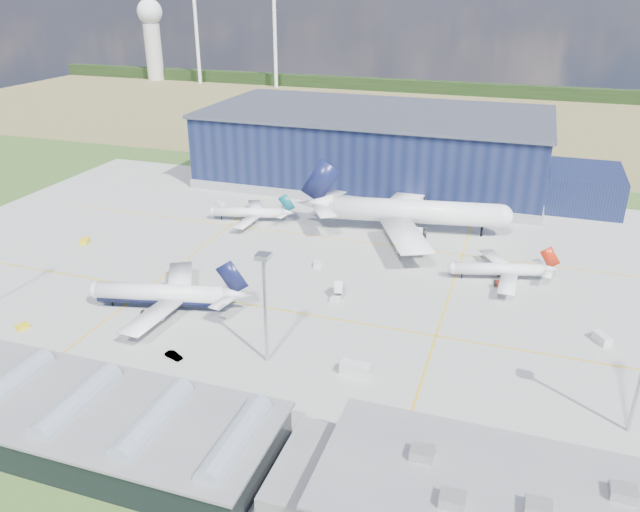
{
  "coord_description": "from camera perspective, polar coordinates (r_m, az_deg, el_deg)",
  "views": [
    {
      "loc": [
        53.14,
        -124.96,
        68.44
      ],
      "look_at": [
        8.37,
        7.12,
        6.81
      ],
      "focal_mm": 35.0,
      "sensor_mm": 36.0,
      "label": 1
    }
  ],
  "objects": [
    {
      "name": "airliner_red",
      "position": [
        160.29,
        16.03,
        -0.64
      ],
      "size": [
        33.92,
        33.5,
        9.07
      ],
      "primitive_type": null,
      "rotation": [
        0.0,
        0.0,
        3.4
      ],
      "color": "white",
      "rests_on": "ground"
    },
    {
      "name": "ground",
      "position": [
        152.07,
        -3.86,
        -2.97
      ],
      "size": [
        600.0,
        600.0,
        0.0
      ],
      "primitive_type": "plane",
      "color": "#395A21",
      "rests_on": "ground"
    },
    {
      "name": "gse_cart_b",
      "position": [
        210.38,
        -9.15,
        4.75
      ],
      "size": [
        3.88,
        3.37,
        1.41
      ],
      "primitive_type": "cube",
      "rotation": [
        0.0,
        0.0,
        1.12
      ],
      "color": "silver",
      "rests_on": "ground"
    },
    {
      "name": "airliner_navy",
      "position": [
        144.3,
        -14.41,
        -2.53
      ],
      "size": [
        45.14,
        44.52,
        12.36
      ],
      "primitive_type": null,
      "rotation": [
        0.0,
        0.0,
        3.36
      ],
      "color": "white",
      "rests_on": "ground"
    },
    {
      "name": "horizon_dressing",
      "position": [
        486.6,
        -12.18,
        19.31
      ],
      "size": [
        440.2,
        18.0,
        70.0
      ],
      "color": "white",
      "rests_on": "ground"
    },
    {
      "name": "gse_tug_a",
      "position": [
        189.23,
        -20.72,
        1.26
      ],
      "size": [
        3.27,
        4.01,
        1.45
      ],
      "primitive_type": "cube",
      "rotation": [
        0.0,
        0.0,
        0.39
      ],
      "color": "yellow",
      "rests_on": "ground"
    },
    {
      "name": "farmland",
      "position": [
        355.68,
        10.01,
        12.4
      ],
      "size": [
        600.0,
        220.0,
        0.01
      ],
      "primitive_type": "cube",
      "color": "olive",
      "rests_on": "ground"
    },
    {
      "name": "treeline",
      "position": [
        433.09,
        11.87,
        14.8
      ],
      "size": [
        600.0,
        8.0,
        8.0
      ],
      "primitive_type": "cube",
      "color": "black",
      "rests_on": "ground"
    },
    {
      "name": "airliner_regional",
      "position": [
        193.91,
        -6.6,
        4.42
      ],
      "size": [
        32.88,
        32.44,
        8.97
      ],
      "primitive_type": null,
      "rotation": [
        0.0,
        0.0,
        3.37
      ],
      "color": "white",
      "rests_on": "ground"
    },
    {
      "name": "gse_van_b",
      "position": [
        142.0,
        24.35,
        -6.87
      ],
      "size": [
        3.95,
        4.64,
        1.95
      ],
      "primitive_type": "cube",
      "rotation": [
        0.0,
        0.0,
        0.57
      ],
      "color": "silver",
      "rests_on": "ground"
    },
    {
      "name": "gse_van_c",
      "position": [
        109.56,
        -4.27,
        -14.16
      ],
      "size": [
        4.84,
        2.73,
        2.21
      ],
      "primitive_type": "cube",
      "rotation": [
        0.0,
        0.0,
        1.69
      ],
      "color": "silver",
      "rests_on": "ground"
    },
    {
      "name": "airstair",
      "position": [
        147.45,
        1.71,
        -3.19
      ],
      "size": [
        2.96,
        4.86,
        2.91
      ],
      "primitive_type": "cube",
      "rotation": [
        0.0,
        0.0,
        0.27
      ],
      "color": "silver",
      "rests_on": "ground"
    },
    {
      "name": "hangar",
      "position": [
        232.51,
        5.73,
        9.58
      ],
      "size": [
        145.0,
        62.0,
        26.1
      ],
      "color": "#101837",
      "rests_on": "ground"
    },
    {
      "name": "airliner_widebody",
      "position": [
        183.62,
        8.67,
        5.11
      ],
      "size": [
        72.75,
        71.63,
        20.62
      ],
      "primitive_type": null,
      "rotation": [
        0.0,
        0.0,
        0.17
      ],
      "color": "white",
      "rests_on": "ground"
    },
    {
      "name": "gse_cart_a",
      "position": [
        162.77,
        -0.23,
        -0.77
      ],
      "size": [
        2.82,
        3.45,
        1.29
      ],
      "primitive_type": "cube",
      "rotation": [
        0.0,
        0.0,
        0.32
      ],
      "color": "silver",
      "rests_on": "ground"
    },
    {
      "name": "car_a",
      "position": [
        102.92,
        15.53,
        -18.52
      ],
      "size": [
        3.39,
        2.01,
        1.08
      ],
      "primitive_type": "imported",
      "rotation": [
        0.0,
        0.0,
        1.32
      ],
      "color": "#99999E",
      "rests_on": "ground"
    },
    {
      "name": "light_mast_center",
      "position": [
        117.0,
        -5.09,
        -3.2
      ],
      "size": [
        2.6,
        2.6,
        23.0
      ],
      "color": "#AFB0B6",
      "rests_on": "ground"
    },
    {
      "name": "gse_tug_b",
      "position": [
        148.81,
        -25.56,
        -5.86
      ],
      "size": [
        2.52,
        3.05,
        1.13
      ],
      "primitive_type": "cube",
      "rotation": [
        0.0,
        0.0,
        -0.34
      ],
      "color": "yellow",
      "rests_on": "ground"
    },
    {
      "name": "gse_van_a",
      "position": [
        119.95,
        3.25,
        -10.28
      ],
      "size": [
        5.79,
        2.84,
        2.46
      ],
      "primitive_type": "cube",
      "rotation": [
        0.0,
        0.0,
        1.5
      ],
      "color": "silver",
      "rests_on": "ground"
    },
    {
      "name": "apron",
      "position": [
        160.37,
        -2.5,
        -1.43
      ],
      "size": [
        220.0,
        160.0,
        0.08
      ],
      "color": "#959691",
      "rests_on": "ground"
    },
    {
      "name": "car_b",
      "position": [
        128.04,
        -13.23,
        -8.85
      ],
      "size": [
        4.16,
        2.47,
        1.29
      ],
      "primitive_type": "imported",
      "rotation": [
        0.0,
        0.0,
        1.27
      ],
      "color": "#99999E",
      "rests_on": "ground"
    },
    {
      "name": "glass_concourse",
      "position": [
        109.38,
        -19.59,
        -14.09
      ],
      "size": [
        78.0,
        23.0,
        8.6
      ],
      "color": "black",
      "rests_on": "ground"
    }
  ]
}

